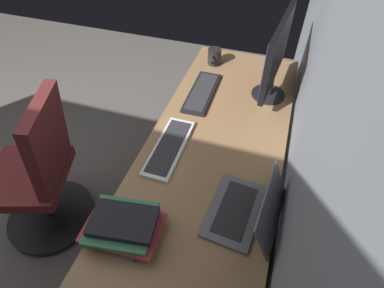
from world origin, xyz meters
TOP-DOWN VIEW (x-y plane):
  - wall_back at (0.00, 2.07)m, footprint 4.46×0.10m
  - desk at (0.10, 1.65)m, footprint 2.36×0.69m
  - drawer_pedestal at (0.28, 1.67)m, footprint 0.40×0.51m
  - monitor_primary at (-0.63, 1.84)m, footprint 0.53×0.20m
  - laptop_leftmost at (0.22, 1.88)m, footprint 0.36×0.31m
  - keyboard_main at (-0.53, 1.46)m, footprint 0.42×0.14m
  - keyboard_spare at (-0.04, 1.43)m, footprint 0.42×0.14m
  - book_stack_near at (0.45, 1.42)m, footprint 0.25×0.30m
  - coffee_mug at (-0.88, 1.44)m, footprint 0.13×0.09m
  - office_chair at (0.17, 0.70)m, footprint 0.56×0.60m

SIDE VIEW (x-z plane):
  - drawer_pedestal at x=0.28m, z-range 0.00..0.69m
  - office_chair at x=0.17m, z-range -0.03..0.94m
  - desk at x=0.10m, z-range 0.30..1.03m
  - keyboard_main at x=-0.53m, z-range 0.73..0.75m
  - keyboard_spare at x=-0.04m, z-range 0.73..0.75m
  - laptop_leftmost at x=0.22m, z-range 0.68..0.87m
  - book_stack_near at x=0.45m, z-range 0.73..0.83m
  - coffee_mug at x=-0.88m, z-range 0.73..0.84m
  - monitor_primary at x=-0.63m, z-range 0.76..1.23m
  - wall_back at x=0.00m, z-range 0.00..2.60m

